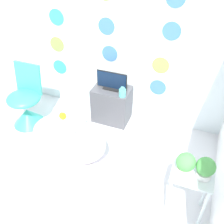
# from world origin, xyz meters

# --- Properties ---
(wall_back_dotted) EXTENTS (4.29, 0.05, 2.60)m
(wall_back_dotted) POSITION_xyz_m (-0.00, 2.09, 1.30)
(wall_back_dotted) COLOR white
(wall_back_dotted) RESTS_ON ground_plane
(rug) EXTENTS (1.07, 0.74, 0.01)m
(rug) POSITION_xyz_m (-0.05, 0.78, 0.00)
(rug) COLOR silver
(rug) RESTS_ON ground_plane
(bathtub) EXTENTS (0.94, 0.55, 0.59)m
(bathtub) POSITION_xyz_m (-0.07, 0.97, 0.30)
(bathtub) COLOR white
(bathtub) RESTS_ON ground_plane
(rubber_duck) EXTENTS (0.08, 0.09, 0.10)m
(rubber_duck) POSITION_xyz_m (-0.11, 0.97, 0.64)
(rubber_duck) COLOR yellow
(rubber_duck) RESTS_ON bathtub
(chair) EXTENTS (0.46, 0.46, 0.87)m
(chair) POSITION_xyz_m (-0.95, 1.34, 0.28)
(chair) COLOR #38B2A3
(chair) RESTS_ON ground_plane
(tv_cabinet) EXTENTS (0.51, 0.36, 0.53)m
(tv_cabinet) POSITION_xyz_m (0.14, 1.86, 0.27)
(tv_cabinet) COLOR #4C4C51
(tv_cabinet) RESTS_ON ground_plane
(tv) EXTENTS (0.43, 0.12, 0.25)m
(tv) POSITION_xyz_m (0.14, 1.86, 0.64)
(tv) COLOR black
(tv) RESTS_ON tv_cabinet
(vase) EXTENTS (0.09, 0.09, 0.13)m
(vase) POSITION_xyz_m (0.33, 1.74, 0.59)
(vase) COLOR #51B2AD
(vase) RESTS_ON tv_cabinet
(side_table) EXTENTS (0.38, 0.29, 0.56)m
(side_table) POSITION_xyz_m (1.37, 0.73, 0.42)
(side_table) COLOR silver
(side_table) RESTS_ON ground_plane
(potted_plant_left) EXTENTS (0.17, 0.17, 0.23)m
(potted_plant_left) POSITION_xyz_m (1.29, 0.72, 0.68)
(potted_plant_left) COLOR beige
(potted_plant_left) RESTS_ON side_table
(potted_plant_right) EXTENTS (0.17, 0.17, 0.22)m
(potted_plant_right) POSITION_xyz_m (1.46, 0.74, 0.68)
(potted_plant_right) COLOR white
(potted_plant_right) RESTS_ON side_table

